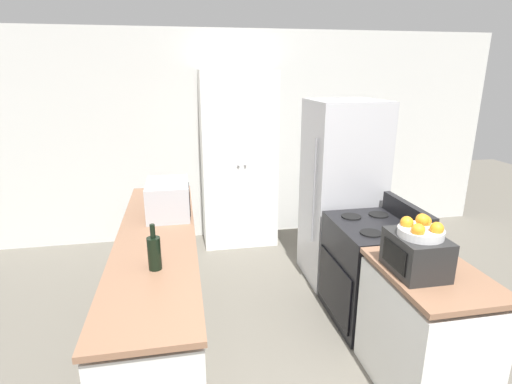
{
  "coord_description": "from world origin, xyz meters",
  "views": [
    {
      "loc": [
        -0.65,
        -1.5,
        2.11
      ],
      "look_at": [
        0.0,
        1.93,
        1.05
      ],
      "focal_mm": 28.0,
      "sensor_mm": 36.0,
      "label": 1
    }
  ],
  "objects_px": {
    "microwave": "(168,199)",
    "fruit_bowl": "(421,229)",
    "pantry_cabinet": "(239,160)",
    "stove": "(371,271)",
    "wine_bottle": "(154,252)",
    "refrigerator": "(341,193)",
    "toaster_oven": "(416,254)"
  },
  "relations": [
    {
      "from": "microwave",
      "to": "fruit_bowl",
      "type": "distance_m",
      "value": 2.07
    },
    {
      "from": "pantry_cabinet",
      "to": "microwave",
      "type": "height_order",
      "value": "pantry_cabinet"
    },
    {
      "from": "stove",
      "to": "wine_bottle",
      "type": "height_order",
      "value": "wine_bottle"
    },
    {
      "from": "microwave",
      "to": "stove",
      "type": "bearing_deg",
      "value": -17.77
    },
    {
      "from": "pantry_cabinet",
      "to": "microwave",
      "type": "xyz_separation_m",
      "value": [
        -0.82,
        -1.34,
        -0.02
      ]
    },
    {
      "from": "fruit_bowl",
      "to": "refrigerator",
      "type": "bearing_deg",
      "value": 84.22
    },
    {
      "from": "stove",
      "to": "refrigerator",
      "type": "height_order",
      "value": "refrigerator"
    },
    {
      "from": "pantry_cabinet",
      "to": "wine_bottle",
      "type": "distance_m",
      "value": 2.51
    },
    {
      "from": "stove",
      "to": "fruit_bowl",
      "type": "relative_size",
      "value": 3.84
    },
    {
      "from": "microwave",
      "to": "wine_bottle",
      "type": "xyz_separation_m",
      "value": [
        -0.07,
        -1.01,
        -0.03
      ]
    },
    {
      "from": "toaster_oven",
      "to": "fruit_bowl",
      "type": "relative_size",
      "value": 1.37
    },
    {
      "from": "toaster_oven",
      "to": "pantry_cabinet",
      "type": "bearing_deg",
      "value": 105.02
    },
    {
      "from": "refrigerator",
      "to": "wine_bottle",
      "type": "distance_m",
      "value": 2.17
    },
    {
      "from": "stove",
      "to": "toaster_oven",
      "type": "xyz_separation_m",
      "value": [
        -0.15,
        -0.82,
        0.56
      ]
    },
    {
      "from": "microwave",
      "to": "toaster_oven",
      "type": "bearing_deg",
      "value": -41.37
    },
    {
      "from": "fruit_bowl",
      "to": "stove",
      "type": "bearing_deg",
      "value": 80.34
    },
    {
      "from": "microwave",
      "to": "fruit_bowl",
      "type": "height_order",
      "value": "fruit_bowl"
    },
    {
      "from": "microwave",
      "to": "wine_bottle",
      "type": "height_order",
      "value": "wine_bottle"
    },
    {
      "from": "toaster_oven",
      "to": "fruit_bowl",
      "type": "height_order",
      "value": "fruit_bowl"
    },
    {
      "from": "microwave",
      "to": "toaster_oven",
      "type": "xyz_separation_m",
      "value": [
        1.54,
        -1.36,
        -0.03
      ]
    },
    {
      "from": "wine_bottle",
      "to": "pantry_cabinet",
      "type": "bearing_deg",
      "value": 69.31
    },
    {
      "from": "pantry_cabinet",
      "to": "fruit_bowl",
      "type": "height_order",
      "value": "pantry_cabinet"
    },
    {
      "from": "wine_bottle",
      "to": "microwave",
      "type": "bearing_deg",
      "value": 86.13
    },
    {
      "from": "pantry_cabinet",
      "to": "toaster_oven",
      "type": "relative_size",
      "value": 5.65
    },
    {
      "from": "microwave",
      "to": "wine_bottle",
      "type": "bearing_deg",
      "value": -93.87
    },
    {
      "from": "pantry_cabinet",
      "to": "refrigerator",
      "type": "height_order",
      "value": "pantry_cabinet"
    },
    {
      "from": "microwave",
      "to": "refrigerator",
      "type": "bearing_deg",
      "value": 7.84
    },
    {
      "from": "refrigerator",
      "to": "microwave",
      "type": "relative_size",
      "value": 3.63
    },
    {
      "from": "pantry_cabinet",
      "to": "stove",
      "type": "bearing_deg",
      "value": -65.16
    },
    {
      "from": "refrigerator",
      "to": "fruit_bowl",
      "type": "distance_m",
      "value": 1.63
    },
    {
      "from": "stove",
      "to": "microwave",
      "type": "relative_size",
      "value": 2.06
    },
    {
      "from": "stove",
      "to": "wine_bottle",
      "type": "xyz_separation_m",
      "value": [
        -1.76,
        -0.47,
        0.55
      ]
    }
  ]
}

